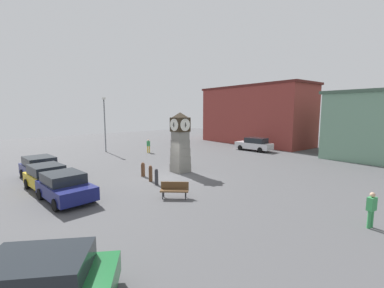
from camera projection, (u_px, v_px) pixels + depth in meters
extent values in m
plane|color=#4C4C4F|center=(167.00, 178.00, 19.08)|extent=(80.43, 80.43, 0.00)
cube|color=slate|center=(180.00, 168.00, 20.96)|extent=(1.26, 1.26, 0.66)
cube|color=gray|center=(180.00, 160.00, 20.88)|extent=(1.21, 1.21, 0.66)
cube|color=gray|center=(180.00, 152.00, 20.79)|extent=(1.16, 1.16, 0.66)
cube|color=gray|center=(180.00, 144.00, 20.71)|extent=(1.11, 1.11, 0.66)
cube|color=gray|center=(180.00, 136.00, 20.63)|extent=(1.06, 1.06, 0.66)
cube|color=#2D2316|center=(180.00, 125.00, 20.51)|extent=(1.19, 1.19, 1.13)
cylinder|color=white|center=(186.00, 124.00, 20.92)|extent=(0.98, 0.04, 0.98)
cube|color=black|center=(186.00, 124.00, 20.94)|extent=(0.06, 0.22, 0.13)
cube|color=black|center=(186.00, 124.00, 20.94)|extent=(0.04, 0.17, 0.36)
cylinder|color=white|center=(174.00, 125.00, 20.10)|extent=(0.98, 0.04, 0.98)
cube|color=black|center=(174.00, 125.00, 20.08)|extent=(0.06, 0.22, 0.09)
cube|color=black|center=(174.00, 125.00, 20.08)|extent=(0.04, 0.05, 0.37)
cylinder|color=white|center=(185.00, 125.00, 20.06)|extent=(0.04, 0.98, 0.98)
cube|color=black|center=(185.00, 125.00, 20.04)|extent=(0.22, 0.06, 0.10)
cube|color=black|center=(185.00, 125.00, 20.04)|extent=(0.05, 0.04, 0.37)
cylinder|color=white|center=(175.00, 124.00, 20.96)|extent=(0.04, 0.98, 0.98)
cube|color=black|center=(175.00, 124.00, 20.99)|extent=(0.22, 0.06, 0.07)
cube|color=black|center=(175.00, 124.00, 20.99)|extent=(0.19, 0.04, 0.35)
pyramid|color=#2D2316|center=(180.00, 115.00, 20.42)|extent=(1.25, 1.25, 0.41)
cylinder|color=#333338|center=(156.00, 178.00, 17.18)|extent=(0.24, 0.24, 0.97)
sphere|color=#333338|center=(156.00, 170.00, 17.11)|extent=(0.21, 0.21, 0.21)
cylinder|color=brown|center=(151.00, 174.00, 18.07)|extent=(0.26, 0.26, 0.99)
sphere|color=brown|center=(150.00, 167.00, 18.00)|extent=(0.24, 0.24, 0.24)
cylinder|color=brown|center=(143.00, 171.00, 19.45)|extent=(0.29, 0.29, 0.90)
sphere|color=brown|center=(143.00, 164.00, 19.39)|extent=(0.27, 0.27, 0.27)
cube|color=navy|center=(41.00, 170.00, 18.73)|extent=(4.33, 2.16, 0.71)
cube|color=#1E2328|center=(39.00, 161.00, 18.87)|extent=(2.42, 1.90, 0.61)
cylinder|color=black|center=(61.00, 175.00, 18.51)|extent=(0.65, 0.26, 0.64)
cylinder|color=black|center=(32.00, 180.00, 17.21)|extent=(0.65, 0.26, 0.64)
cylinder|color=black|center=(49.00, 170.00, 20.33)|extent=(0.65, 0.26, 0.64)
cylinder|color=black|center=(22.00, 174.00, 19.03)|extent=(0.65, 0.26, 0.64)
cube|color=gold|center=(48.00, 180.00, 16.13)|extent=(4.04, 2.14, 0.69)
cube|color=#1E2328|center=(46.00, 169.00, 16.25)|extent=(2.27, 1.86, 0.59)
cylinder|color=black|center=(71.00, 186.00, 15.98)|extent=(0.65, 0.27, 0.64)
cylinder|color=black|center=(39.00, 192.00, 14.71)|extent=(0.65, 0.27, 0.64)
cylinder|color=black|center=(57.00, 179.00, 17.63)|extent=(0.65, 0.27, 0.64)
cylinder|color=black|center=(27.00, 184.00, 16.36)|extent=(0.65, 0.27, 0.64)
cube|color=navy|center=(66.00, 190.00, 14.11)|extent=(4.04, 2.22, 0.72)
cube|color=#1E2328|center=(63.00, 178.00, 14.23)|extent=(2.27, 1.95, 0.55)
cylinder|color=black|center=(93.00, 196.00, 13.98)|extent=(0.65, 0.26, 0.64)
cylinder|color=black|center=(56.00, 205.00, 12.64)|extent=(0.65, 0.26, 0.64)
cylinder|color=black|center=(75.00, 187.00, 15.66)|extent=(0.65, 0.26, 0.64)
cylinder|color=black|center=(41.00, 194.00, 14.32)|extent=(0.65, 0.26, 0.64)
cube|color=silver|center=(254.00, 146.00, 32.12)|extent=(4.66, 1.91, 0.75)
cube|color=#1E2328|center=(256.00, 140.00, 31.79)|extent=(2.59, 1.69, 0.63)
cylinder|color=black|center=(240.00, 148.00, 32.60)|extent=(0.65, 0.24, 0.64)
cylinder|color=black|center=(248.00, 146.00, 33.74)|extent=(0.65, 0.24, 0.64)
cylinder|color=black|center=(260.00, 150.00, 30.58)|extent=(0.65, 0.24, 0.64)
cylinder|color=black|center=(267.00, 149.00, 31.73)|extent=(0.65, 0.24, 0.64)
cube|color=#1E2328|center=(37.00, 266.00, 6.29)|extent=(2.79, 2.96, 0.51)
cylinder|color=black|center=(92.00, 271.00, 7.41)|extent=(0.54, 0.65, 0.64)
cube|color=brown|center=(174.00, 191.00, 14.53)|extent=(1.48, 1.49, 0.08)
cube|color=brown|center=(175.00, 185.00, 14.74)|extent=(1.17, 1.18, 0.40)
cylinder|color=#262628|center=(163.00, 195.00, 14.38)|extent=(0.06, 0.06, 0.45)
cylinder|color=#262628|center=(185.00, 196.00, 14.33)|extent=(0.06, 0.06, 0.45)
cylinder|color=#262628|center=(164.00, 193.00, 14.78)|extent=(0.06, 0.06, 0.45)
cylinder|color=#262628|center=(186.00, 193.00, 14.73)|extent=(0.06, 0.06, 0.45)
cylinder|color=#338C4C|center=(369.00, 220.00, 10.80)|extent=(0.14, 0.14, 0.77)
cylinder|color=#338C4C|center=(372.00, 219.00, 10.90)|extent=(0.14, 0.14, 0.77)
cube|color=#338C4C|center=(372.00, 204.00, 10.76)|extent=(0.33, 0.44, 0.58)
sphere|color=tan|center=(373.00, 195.00, 10.71)|extent=(0.21, 0.21, 0.21)
cylinder|color=gold|center=(149.00, 149.00, 30.58)|extent=(0.14, 0.14, 0.80)
cylinder|color=gold|center=(148.00, 149.00, 30.55)|extent=(0.14, 0.14, 0.80)
cube|color=#338C4C|center=(148.00, 144.00, 30.48)|extent=(0.42, 0.47, 0.60)
sphere|color=beige|center=(148.00, 140.00, 30.42)|extent=(0.22, 0.22, 0.22)
cylinder|color=slate|center=(105.00, 126.00, 30.92)|extent=(0.14, 0.14, 6.31)
cube|color=silver|center=(104.00, 98.00, 30.50)|extent=(0.50, 0.24, 0.24)
cube|color=maroon|center=(254.00, 116.00, 38.99)|extent=(17.23, 7.74, 8.35)
cube|color=#4F1E1B|center=(255.00, 87.00, 38.44)|extent=(17.75, 7.98, 0.30)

